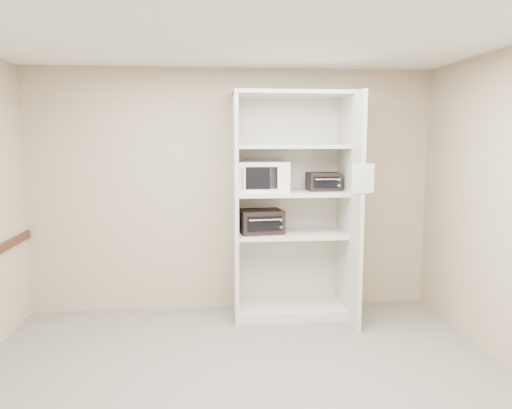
{
  "coord_description": "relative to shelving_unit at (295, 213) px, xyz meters",
  "views": [
    {
      "loc": [
        -0.25,
        -3.57,
        1.94
      ],
      "look_at": [
        0.21,
        1.42,
        1.27
      ],
      "focal_mm": 35.0,
      "sensor_mm": 36.0,
      "label": 1
    }
  ],
  "objects": [
    {
      "name": "floor",
      "position": [
        -0.67,
        -1.7,
        -1.13
      ],
      "size": [
        4.5,
        4.0,
        0.01
      ],
      "primitive_type": "cube",
      "color": "slate",
      "rests_on": "ground"
    },
    {
      "name": "ceiling",
      "position": [
        -0.67,
        -1.7,
        1.57
      ],
      "size": [
        4.5,
        4.0,
        0.01
      ],
      "primitive_type": "cube",
      "color": "white"
    },
    {
      "name": "wall_back",
      "position": [
        -0.67,
        0.3,
        0.22
      ],
      "size": [
        4.5,
        0.02,
        2.7
      ],
      "primitive_type": "cube",
      "color": "tan",
      "rests_on": "ground"
    },
    {
      "name": "wall_front",
      "position": [
        -0.67,
        -3.7,
        0.22
      ],
      "size": [
        4.5,
        0.02,
        2.7
      ],
      "primitive_type": "cube",
      "color": "tan",
      "rests_on": "ground"
    },
    {
      "name": "shelving_unit",
      "position": [
        0.0,
        0.0,
        0.0
      ],
      "size": [
        1.24,
        0.92,
        2.42
      ],
      "color": "beige",
      "rests_on": "floor"
    },
    {
      "name": "microwave",
      "position": [
        -0.35,
        0.02,
        0.4
      ],
      "size": [
        0.53,
        0.41,
        0.32
      ],
      "primitive_type": "cube",
      "rotation": [
        0.0,
        0.0,
        -0.01
      ],
      "color": "white",
      "rests_on": "shelving_unit"
    },
    {
      "name": "toaster_oven_upper",
      "position": [
        0.31,
        0.04,
        0.34
      ],
      "size": [
        0.35,
        0.27,
        0.2
      ],
      "primitive_type": "cube",
      "rotation": [
        0.0,
        0.0,
        0.05
      ],
      "color": "black",
      "rests_on": "shelving_unit"
    },
    {
      "name": "toaster_oven_lower",
      "position": [
        -0.37,
        -0.0,
        -0.09
      ],
      "size": [
        0.49,
        0.4,
        0.25
      ],
      "primitive_type": "cube",
      "rotation": [
        0.0,
        0.0,
        0.13
      ],
      "color": "black",
      "rests_on": "shelving_unit"
    },
    {
      "name": "paper_sign",
      "position": [
        0.55,
        -0.63,
        0.42
      ],
      "size": [
        0.22,
        0.02,
        0.27
      ],
      "primitive_type": "cube",
      "rotation": [
        0.0,
        0.0,
        0.07
      ],
      "color": "white",
      "rests_on": "shelving_unit"
    }
  ]
}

